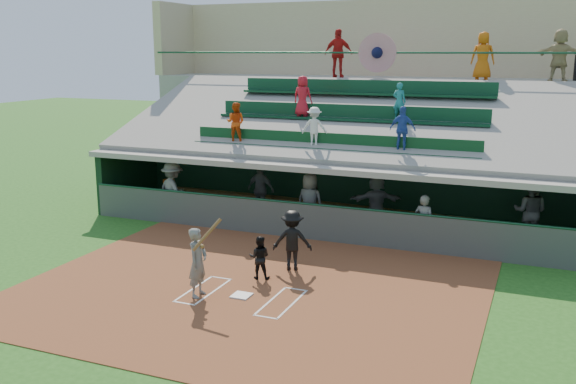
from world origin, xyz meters
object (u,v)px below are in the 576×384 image
at_px(white_table, 171,201).
at_px(water_cooler, 169,185).
at_px(batter_at_plate, 198,262).
at_px(catcher, 259,257).
at_px(home_plate, 242,295).

xyz_separation_m(white_table, water_cooler, (-0.06, 0.02, 0.58)).
xyz_separation_m(batter_at_plate, catcher, (0.82, 1.63, -0.28)).
distance_m(catcher, water_cooler, 7.73).
relative_size(white_table, water_cooler, 2.11).
relative_size(home_plate, white_table, 0.50).
height_order(home_plate, batter_at_plate, batter_at_plate).
bearing_deg(catcher, batter_at_plate, 48.59).
bearing_deg(catcher, water_cooler, -55.19).
bearing_deg(batter_at_plate, catcher, 63.23).
bearing_deg(home_plate, batter_at_plate, -158.85).
bearing_deg(water_cooler, home_plate, -46.44).
bearing_deg(white_table, batter_at_plate, -77.41).
xyz_separation_m(home_plate, white_table, (-5.92, 6.27, 0.38)).
bearing_deg(catcher, white_table, -55.36).
bearing_deg(home_plate, catcher, 95.22).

